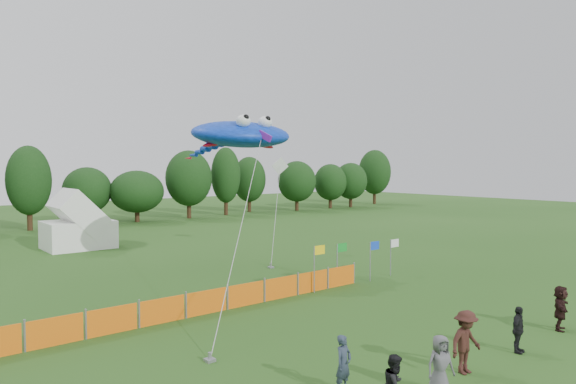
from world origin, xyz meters
TOP-DOWN VIEW (x-y plane):
  - ground at (0.00, 0.00)m, footprint 160.00×160.00m
  - treeline at (1.61, 44.93)m, footprint 104.57×8.78m
  - tent_right at (-0.69, 30.11)m, footprint 4.81×3.85m
  - barrier_fence at (-2.93, 9.06)m, footprint 19.90×0.06m
  - flag_row at (7.10, 9.01)m, footprint 6.73×0.56m
  - spectator_a at (-2.79, 0.16)m, footprint 0.64×0.47m
  - spectator_c at (0.97, -1.25)m, footprint 1.29×0.80m
  - spectator_d at (3.85, -1.41)m, footprint 0.96×0.53m
  - spectator_e at (-0.86, -1.61)m, footprint 0.94×0.79m
  - spectator_f at (7.40, -1.27)m, footprint 1.65×1.05m
  - stingray_kite at (4.08, 15.65)m, footprint 12.01×18.88m
  - small_kite_white at (9.57, 18.82)m, footprint 5.54×5.41m

SIDE VIEW (x-z plane):
  - ground at x=0.00m, z-range 0.00..0.00m
  - barrier_fence at x=-2.93m, z-range 0.00..1.00m
  - spectator_d at x=3.85m, z-range 0.00..1.56m
  - spectator_a at x=-2.79m, z-range 0.00..1.59m
  - spectator_e at x=-0.86m, z-range 0.00..1.64m
  - spectator_f at x=7.40m, z-range 0.00..1.70m
  - spectator_c at x=0.97m, z-range 0.00..1.91m
  - flag_row at x=7.10m, z-range 0.31..2.61m
  - tent_right at x=-0.69m, z-range 0.02..3.41m
  - treeline at x=1.61m, z-range 0.00..8.36m
  - small_kite_white at x=9.57m, z-range 1.24..8.10m
  - stingray_kite at x=4.08m, z-range 3.46..12.57m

